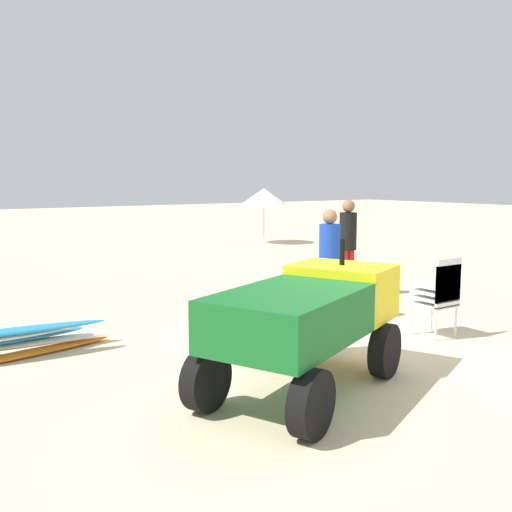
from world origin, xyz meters
The scene contains 7 objects.
ground centered at (0.00, 0.00, 0.00)m, with size 80.00×80.00×0.00m, color beige.
utility_cart centered at (-1.27, -0.46, 0.78)m, with size 2.81×2.15×1.50m.
stacked_plastic_chairs centered at (1.49, 0.09, 0.65)m, with size 0.48×0.48×1.11m.
surfboard_pile centered at (-3.63, 2.38, 0.20)m, with size 2.66×0.70×0.40m.
lifeguard_near_left centered at (2.40, 2.93, 1.04)m, with size 0.32×0.32×1.79m.
lifeguard_near_center centered at (0.87, 1.69, 0.99)m, with size 0.32×0.32×1.71m.
beach_umbrella_left centered at (6.24, 11.20, 1.57)m, with size 1.65×1.65×1.87m.
Camera 1 is at (-4.98, -4.99, 2.17)m, focal length 40.70 mm.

